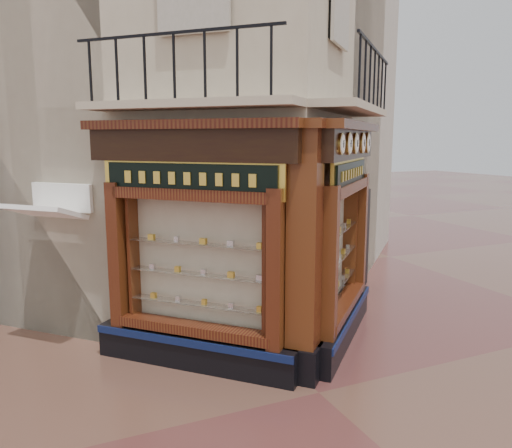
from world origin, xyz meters
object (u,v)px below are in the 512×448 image
corner_pilaster (304,257)px  clock_e (368,143)px  signboard_right (350,173)px  clock_c (356,143)px  clock_d (363,143)px  clock_b (349,144)px  awning (54,348)px  signboard_left (189,178)px  clock_a (341,144)px

corner_pilaster → clock_e: bearing=-8.3°
signboard_right → clock_c: bearing=-143.3°
corner_pilaster → clock_d: bearing=-10.4°
clock_b → awning: clock_b is taller
clock_c → clock_d: 0.73m
clock_b → signboard_left: 2.59m
corner_pilaster → clock_a: corner_pilaster is taller
clock_a → clock_d: (1.36, 1.36, -0.00)m
clock_a → signboard_left: 2.35m
clock_a → clock_b: (0.42, 0.42, 0.00)m
awning → signboard_left: 4.13m
clock_c → clock_d: size_ratio=0.95×
clock_b → clock_c: bearing=0.0°
clock_c → corner_pilaster: bearing=165.1°
corner_pilaster → clock_e: size_ratio=9.97×
clock_e → signboard_left: bearing=146.2°
clock_e → awning: size_ratio=0.31×
corner_pilaster → signboard_left: (-1.46, 1.01, 1.15)m
clock_e → signboard_right: bearing=174.6°
clock_d → awning: (-5.47, 1.47, -3.62)m
awning → signboard_left: signboard_left is taller
awning → signboard_right: bearing=-154.9°
clock_d → awning: 6.72m
clock_b → clock_d: bearing=-0.0°
corner_pilaster → clock_b: corner_pilaster is taller
clock_a → clock_c: (0.84, 0.84, -0.00)m
awning → corner_pilaster: bearing=-173.6°
clock_b → awning: bearing=107.0°
clock_b → clock_e: size_ratio=0.90×
clock_d → clock_e: 0.60m
awning → clock_b: bearing=-163.0°
corner_pilaster → clock_d: 2.90m
corner_pilaster → signboard_right: corner_pilaster is taller
awning → signboard_left: bearing=-176.2°
signboard_left → signboard_right: 2.92m
clock_e → signboard_right: 1.29m
clock_a → clock_e: clock_e is taller
corner_pilaster → clock_b: size_ratio=11.11×
clock_d → corner_pilaster: bearing=169.6°
clock_d → signboard_right: clock_d is taller
signboard_right → corner_pilaster: bearing=169.8°
clock_b → clock_c: clock_c is taller
clock_c → clock_d: clock_d is taller
clock_c → clock_d: (0.51, 0.51, -0.00)m
awning → clock_e: bearing=-145.0°
clock_a → signboard_left: (-2.05, 1.03, -0.52)m
clock_c → clock_b: bearing=-180.0°
signboard_right → clock_a: bearing=-175.3°
clock_b → clock_d: 1.33m
clock_b → awning: size_ratio=0.28×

